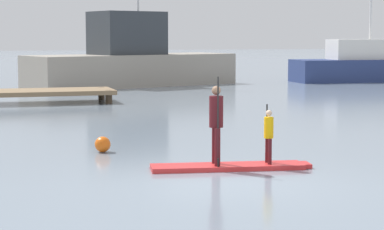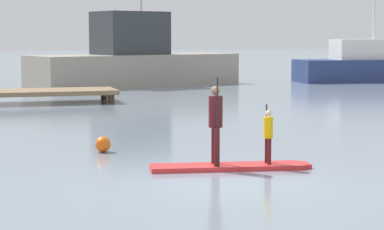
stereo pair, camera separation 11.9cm
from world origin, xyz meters
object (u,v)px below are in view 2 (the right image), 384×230
Objects in this scene: paddler_adult at (216,120)px; fishing_boat_white_large at (134,61)px; paddleboard_near at (230,167)px; paddler_child_solo at (268,133)px; fishing_boat_green_midground at (374,66)px; mooring_buoy_near at (103,144)px.

paddler_adult is 25.69m from fishing_boat_white_large.
paddleboard_near is 1.84× the size of paddler_adult.
paddleboard_near is 0.28× the size of fishing_boat_white_large.
paddleboard_near is at bearing -7.00° from paddler_adult.
fishing_boat_green_midground is at bearing 56.40° from paddler_child_solo.
paddler_adult is at bearing -56.79° from mooring_buoy_near.
paddler_child_solo is at bearing -123.60° from fishing_boat_green_midground.
paddler_child_solo is 25.71m from fishing_boat_white_large.
paddleboard_near is 25.72m from fishing_boat_white_large.
paddler_adult is at bearing 173.00° from paddleboard_near.
mooring_buoy_near is at bearing -103.12° from fishing_boat_white_large.
fishing_boat_green_midground is at bearing 48.35° from mooring_buoy_near.
paddler_child_solo reaches higher than mooring_buoy_near.
paddler_adult is at bearing -125.45° from fishing_boat_green_midground.
paddler_adult is 0.15× the size of fishing_boat_white_large.
fishing_boat_green_midground reaches higher than paddleboard_near.
paddler_adult is 4.88× the size of mooring_buoy_near.
fishing_boat_green_midground is at bearing -0.44° from fishing_boat_white_large.
fishing_boat_green_midground is 30.04m from mooring_buoy_near.
paddleboard_near is at bearing -53.05° from mooring_buoy_near.
fishing_boat_white_large reaches higher than fishing_boat_green_midground.
paddleboard_near is at bearing 172.65° from paddler_child_solo.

